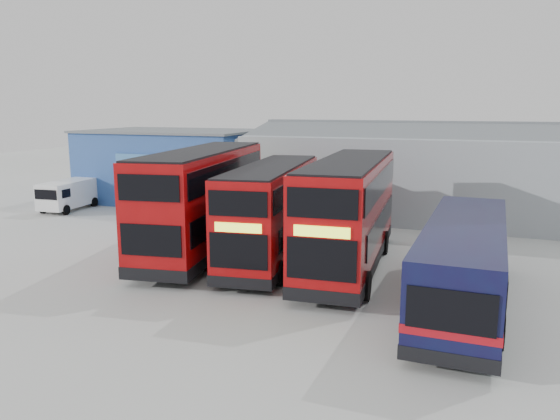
% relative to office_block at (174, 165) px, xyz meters
% --- Properties ---
extents(ground_plane, '(120.00, 120.00, 0.00)m').
position_rel_office_block_xyz_m(ground_plane, '(14.00, -17.99, -2.58)').
color(ground_plane, '#AAAAA4').
rests_on(ground_plane, ground).
extents(office_block, '(12.30, 8.32, 5.12)m').
position_rel_office_block_xyz_m(office_block, '(0.00, 0.00, 0.00)').
color(office_block, navy).
rests_on(office_block, ground).
extents(maintenance_shed, '(30.50, 12.00, 5.89)m').
position_rel_office_block_xyz_m(maintenance_shed, '(22.00, 2.01, 0.02)').
color(maintenance_shed, '#969CA3').
rests_on(maintenance_shed, ground).
extents(double_decker_left, '(4.43, 11.73, 4.85)m').
position_rel_office_block_xyz_m(double_decker_left, '(9.01, -12.27, -0.16)').
color(double_decker_left, '#A4090B').
rests_on(double_decker_left, ground).
extents(double_decker_centre, '(3.76, 10.35, 4.29)m').
position_rel_office_block_xyz_m(double_decker_centre, '(12.51, -12.44, -0.45)').
color(double_decker_centre, '#A4090B').
rests_on(double_decker_centre, ground).
extents(double_decker_right, '(3.43, 11.16, 4.65)m').
position_rel_office_block_xyz_m(double_decker_right, '(16.01, -12.46, -0.26)').
color(double_decker_right, '#A4090B').
rests_on(double_decker_right, ground).
extents(single_decker_blue, '(2.88, 11.07, 2.98)m').
position_rel_office_block_xyz_m(single_decker_blue, '(20.78, -15.64, -1.10)').
color(single_decker_blue, '#0C1135').
rests_on(single_decker_blue, ground).
extents(panel_van, '(2.21, 4.60, 1.95)m').
position_rel_office_block_xyz_m(panel_van, '(-4.53, -5.98, -1.49)').
color(panel_van, white).
rests_on(panel_van, ground).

